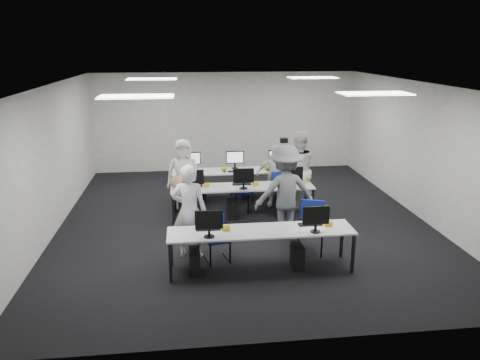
{
  "coord_description": "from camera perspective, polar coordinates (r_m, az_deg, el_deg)",
  "views": [
    {
      "loc": [
        -1.24,
        -9.75,
        3.79
      ],
      "look_at": [
        -0.11,
        -0.21,
        1.0
      ],
      "focal_mm": 35.0,
      "sensor_mm": 36.0,
      "label": 1
    }
  ],
  "objects": [
    {
      "name": "room",
      "position": [
        10.09,
        0.45,
        3.08
      ],
      "size": [
        9.0,
        9.02,
        3.0
      ],
      "color": "black",
      "rests_on": "ground"
    },
    {
      "name": "photographer",
      "position": [
        9.39,
        5.54,
        -1.47
      ],
      "size": [
        1.29,
        0.82,
        1.91
      ],
      "primitive_type": "imported",
      "rotation": [
        0.0,
        0.0,
        3.24
      ],
      "color": "slate",
      "rests_on": "ground"
    },
    {
      "name": "chair_3",
      "position": [
        11.08,
        0.26,
        -2.21
      ],
      "size": [
        0.6,
        0.62,
        0.92
      ],
      "rotation": [
        0.0,
        0.0,
        -0.37
      ],
      "color": "navy",
      "rests_on": "ground"
    },
    {
      "name": "handbag",
      "position": [
        10.45,
        -7.67,
        -0.19
      ],
      "size": [
        0.39,
        0.32,
        0.28
      ],
      "primitive_type": "ellipsoid",
      "rotation": [
        0.0,
        0.0,
        0.37
      ],
      "color": "#A07652",
      "rests_on": "desk_mid"
    },
    {
      "name": "equipment_back",
      "position": [
        11.96,
        0.37,
        -0.48
      ],
      "size": [
        2.91,
        0.41,
        1.19
      ],
      "color": "white",
      "rests_on": "desk_back"
    },
    {
      "name": "equipment_front",
      "position": [
        8.16,
        1.24,
        -8.67
      ],
      "size": [
        2.51,
        0.41,
        1.19
      ],
      "color": "#0D26B1",
      "rests_on": "desk_front"
    },
    {
      "name": "student_2",
      "position": [
        11.21,
        -6.87,
        0.77
      ],
      "size": [
        0.81,
        0.53,
        1.66
      ],
      "primitive_type": "imported",
      "rotation": [
        0.0,
        0.0,
        -0.0
      ],
      "color": "silver",
      "rests_on": "ground"
    },
    {
      "name": "dslr_camera",
      "position": [
        9.3,
        5.37,
        4.84
      ],
      "size": [
        0.16,
        0.19,
        0.1
      ],
      "primitive_type": "cube",
      "rotation": [
        0.0,
        0.0,
        3.24
      ],
      "color": "black",
      "rests_on": "photographer"
    },
    {
      "name": "chair_2",
      "position": [
        11.13,
        -6.45,
        -2.26
      ],
      "size": [
        0.58,
        0.61,
        0.91
      ],
      "rotation": [
        0.0,
        0.0,
        -0.34
      ],
      "color": "navy",
      "rests_on": "ground"
    },
    {
      "name": "desk_mid",
      "position": [
        10.5,
        0.3,
        -1.03
      ],
      "size": [
        3.2,
        0.7,
        0.73
      ],
      "color": "silver",
      "rests_on": "ground"
    },
    {
      "name": "chair_1",
      "position": [
        9.01,
        8.63,
        -6.78
      ],
      "size": [
        0.6,
        0.63,
        0.96
      ],
      "rotation": [
        0.0,
        0.0,
        -0.32
      ],
      "color": "navy",
      "rests_on": "ground"
    },
    {
      "name": "equipment_mid",
      "position": [
        10.56,
        -0.72,
        -2.77
      ],
      "size": [
        2.91,
        0.41,
        1.19
      ],
      "color": "white",
      "rests_on": "desk_mid"
    },
    {
      "name": "chair_0",
      "position": [
        8.57,
        -2.83,
        -8.16
      ],
      "size": [
        0.48,
        0.51,
        0.82
      ],
      "rotation": [
        0.0,
        0.0,
        0.21
      ],
      "color": "navy",
      "rests_on": "ground"
    },
    {
      "name": "chair_7",
      "position": [
        11.45,
        4.63,
        -1.71
      ],
      "size": [
        0.44,
        0.47,
        0.88
      ],
      "rotation": [
        0.0,
        0.0,
        0.01
      ],
      "color": "navy",
      "rests_on": "ground"
    },
    {
      "name": "chair_5",
      "position": [
        11.33,
        -5.42,
        -1.98
      ],
      "size": [
        0.43,
        0.47,
        0.85
      ],
      "rotation": [
        0.0,
        0.0,
        -0.02
      ],
      "color": "navy",
      "rests_on": "ground"
    },
    {
      "name": "chair_4",
      "position": [
        11.33,
        5.5,
        -1.77
      ],
      "size": [
        0.54,
        0.58,
        0.98
      ],
      "rotation": [
        0.0,
        0.0,
        -0.11
      ],
      "color": "navy",
      "rests_on": "ground"
    },
    {
      "name": "student_3",
      "position": [
        11.27,
        4.27,
        0.55
      ],
      "size": [
        0.96,
        0.63,
        1.52
      ],
      "primitive_type": "imported",
      "rotation": [
        0.0,
        0.0,
        -0.32
      ],
      "color": "silver",
      "rests_on": "ground"
    },
    {
      "name": "ceiling_panels",
      "position": [
        9.86,
        0.47,
        11.52
      ],
      "size": [
        5.2,
        4.6,
        0.02
      ],
      "color": "white",
      "rests_on": "room"
    },
    {
      "name": "chair_6",
      "position": [
        11.37,
        0.45,
        -1.74
      ],
      "size": [
        0.52,
        0.56,
        0.91
      ],
      "rotation": [
        0.0,
        0.0,
        -0.17
      ],
      "color": "navy",
      "rests_on": "ground"
    },
    {
      "name": "desk_back",
      "position": [
        11.83,
        -0.53,
        0.96
      ],
      "size": [
        3.2,
        0.7,
        0.73
      ],
      "color": "silver",
      "rests_on": "ground"
    },
    {
      "name": "student_1",
      "position": [
        11.1,
        6.98,
        1.19
      ],
      "size": [
        1.07,
        0.94,
        1.88
      ],
      "primitive_type": "imported",
      "rotation": [
        0.0,
        0.0,
        3.42
      ],
      "color": "silver",
      "rests_on": "ground"
    },
    {
      "name": "desk_front",
      "position": [
        8.08,
        2.59,
        -6.46
      ],
      "size": [
        3.2,
        0.7,
        0.73
      ],
      "color": "silver",
      "rests_on": "ground"
    },
    {
      "name": "student_0",
      "position": [
        8.55,
        -6.2,
        -3.79
      ],
      "size": [
        0.71,
        0.54,
        1.76
      ],
      "primitive_type": "imported",
      "rotation": [
        0.0,
        0.0,
        2.95
      ],
      "color": "silver",
      "rests_on": "ground"
    }
  ]
}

